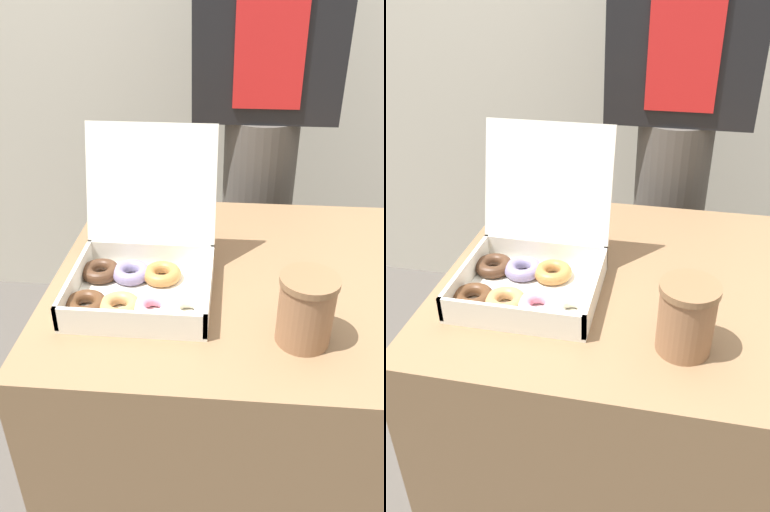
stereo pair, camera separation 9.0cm
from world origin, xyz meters
The scene contains 5 objects.
ground_plane centered at (0.00, 0.00, 0.00)m, with size 14.00×14.00×0.00m, color #4C4742.
table centered at (0.00, 0.00, 0.39)m, with size 0.80×0.72×0.77m.
donut_box centered at (-0.21, -0.08, 0.81)m, with size 0.30×0.32×0.29m.
coffee_cup centered at (0.09, -0.21, 0.84)m, with size 0.10×0.10×0.13m.
person_customer centered at (0.04, 0.58, 0.98)m, with size 0.41×0.22×1.77m.
Camera 2 is at (0.05, -0.88, 1.34)m, focal length 35.00 mm.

